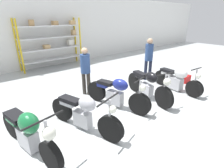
% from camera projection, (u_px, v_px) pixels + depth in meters
% --- Properties ---
extents(ground_plane, '(30.00, 30.00, 0.00)m').
position_uv_depth(ground_plane, '(121.00, 110.00, 5.05)').
color(ground_plane, '#B2B7B7').
extents(back_wall, '(30.00, 0.08, 3.60)m').
position_uv_depth(back_wall, '(38.00, 32.00, 8.70)').
color(back_wall, white).
rests_on(back_wall, ground_plane).
extents(shelving_rack, '(3.18, 0.63, 2.45)m').
position_uv_depth(shelving_rack, '(53.00, 41.00, 8.95)').
color(shelving_rack, gold).
rests_on(shelving_rack, ground_plane).
extents(motorcycle_green, '(0.78, 2.06, 1.02)m').
position_uv_depth(motorcycle_green, '(28.00, 131.00, 3.39)').
color(motorcycle_green, black).
rests_on(motorcycle_green, ground_plane).
extents(motorcycle_silver, '(0.91, 2.07, 1.02)m').
position_uv_depth(motorcycle_silver, '(84.00, 113.00, 4.04)').
color(motorcycle_silver, black).
rests_on(motorcycle_silver, ground_plane).
extents(motorcycle_blue, '(0.79, 2.12, 1.03)m').
position_uv_depth(motorcycle_blue, '(117.00, 93.00, 5.08)').
color(motorcycle_blue, black).
rests_on(motorcycle_blue, ground_plane).
extents(motorcycle_black, '(0.71, 2.10, 1.06)m').
position_uv_depth(motorcycle_black, '(148.00, 85.00, 5.59)').
color(motorcycle_black, black).
rests_on(motorcycle_black, ground_plane).
extents(motorcycle_white, '(0.56, 1.97, 0.99)m').
position_uv_depth(motorcycle_white, '(177.00, 79.00, 6.27)').
color(motorcycle_white, black).
rests_on(motorcycle_white, ground_plane).
extents(person_browsing, '(0.44, 0.44, 1.61)m').
position_uv_depth(person_browsing, '(85.00, 68.00, 5.76)').
color(person_browsing, '#38332D').
rests_on(person_browsing, ground_plane).
extents(person_near_rack, '(0.45, 0.45, 1.73)m').
position_uv_depth(person_near_rack, '(149.00, 56.00, 7.09)').
color(person_near_rack, '#1E2338').
rests_on(person_near_rack, ground_plane).
extents(toolbox, '(0.44, 0.26, 0.28)m').
position_uv_depth(toolbox, '(185.00, 79.00, 7.15)').
color(toolbox, red).
rests_on(toolbox, ground_plane).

